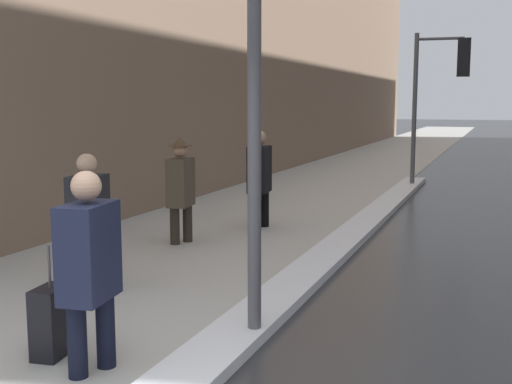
{
  "coord_description": "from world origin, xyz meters",
  "views": [
    {
      "loc": [
        2.29,
        -2.99,
        2.1
      ],
      "look_at": [
        -0.4,
        4.0,
        1.05
      ],
      "focal_mm": 45.0,
      "sensor_mm": 36.0,
      "label": 1
    }
  ],
  "objects": [
    {
      "name": "sidewalk_slab",
      "position": [
        -2.0,
        15.0,
        0.01
      ],
      "size": [
        4.0,
        80.0,
        0.01
      ],
      "color": "#B2AFA8",
      "rests_on": "ground"
    },
    {
      "name": "snow_bank_curb",
      "position": [
        0.16,
        6.56,
        0.05
      ],
      "size": [
        0.53,
        15.88,
        0.11
      ],
      "color": "white",
      "rests_on": "ground"
    },
    {
      "name": "lamp_post",
      "position": [
        0.3,
        2.14,
        2.87
      ],
      "size": [
        0.28,
        0.28,
        4.77
      ],
      "color": "#515156",
      "rests_on": "ground"
    },
    {
      "name": "traffic_light_near",
      "position": [
        0.91,
        13.24,
        2.72
      ],
      "size": [
        1.31,
        0.34,
        3.76
      ],
      "rotation": [
        0.0,
        0.0,
        0.06
      ],
      "color": "#515156",
      "rests_on": "ground"
    },
    {
      "name": "pedestrian_trailing",
      "position": [
        -0.61,
        1.0,
        0.88
      ],
      "size": [
        0.37,
        0.55,
        1.59
      ],
      "rotation": [
        0.0,
        0.0,
        -1.44
      ],
      "color": "black",
      "rests_on": "ground"
    },
    {
      "name": "pedestrian_with_shoulder_bag",
      "position": [
        -1.98,
        2.91,
        0.85
      ],
      "size": [
        0.36,
        0.73,
        1.54
      ],
      "rotation": [
        0.0,
        0.0,
        -1.44
      ],
      "color": "black",
      "rests_on": "ground"
    },
    {
      "name": "pedestrian_in_fedora",
      "position": [
        -2.13,
        5.4,
        0.87
      ],
      "size": [
        0.35,
        0.72,
        1.6
      ],
      "rotation": [
        0.0,
        0.0,
        -1.44
      ],
      "color": "#2A241B",
      "rests_on": "ground"
    },
    {
      "name": "pedestrian_nearside",
      "position": [
        -1.46,
        6.91,
        0.91
      ],
      "size": [
        0.38,
        0.57,
        1.64
      ],
      "rotation": [
        0.0,
        0.0,
        -1.44
      ],
      "color": "black",
      "rests_on": "ground"
    },
    {
      "name": "rolling_suitcase",
      "position": [
        -1.11,
        1.15,
        0.3
      ],
      "size": [
        0.27,
        0.39,
        0.95
      ],
      "rotation": [
        0.0,
        0.0,
        -1.44
      ],
      "color": "black",
      "rests_on": "ground"
    }
  ]
}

